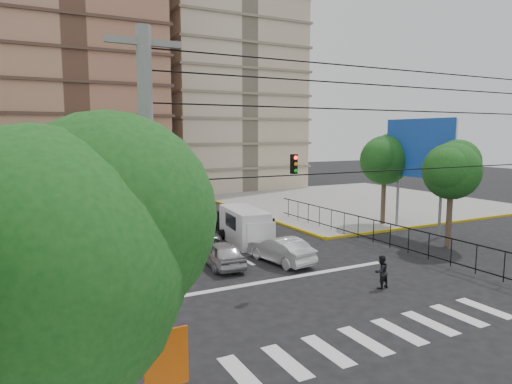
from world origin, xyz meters
TOP-DOWN VIEW (x-y plane):
  - ground at (0.00, 0.00)m, footprint 160.00×160.00m
  - sidewalk_ne at (20.00, 20.00)m, footprint 26.00×26.00m
  - crosswalk_stripes at (0.00, -6.00)m, footprint 12.00×2.40m
  - stop_line at (0.00, 1.20)m, footprint 13.00×0.40m
  - tower_beige at (14.00, 40.00)m, footprint 17.00×16.00m
  - park_fence at (9.00, 4.50)m, footprint 0.10×22.50m
  - billboard at (14.45, 6.00)m, footprint 0.36×6.20m
  - tree_sw_near at (-10.90, -9.99)m, footprint 5.63×4.60m
  - tree_park_a at (13.08, 2.01)m, footprint 4.41×3.60m
  - tree_park_c at (14.09, 9.01)m, footprint 4.65×3.80m
  - tree_tudor at (-11.90, 16.01)m, footprint 5.39×4.40m
  - traffic_light_nw at (-7.80, 7.80)m, footprint 0.28×0.22m
  - traffic_light_hanging at (0.00, -2.04)m, footprint 18.00×9.12m
  - utility_pole_sw at (-9.00, -9.00)m, footprint 1.40×0.28m
  - district_sign at (-8.80, -9.24)m, footprint 0.90×0.12m
  - van_right_lane at (1.85, 8.67)m, footprint 2.54×5.23m
  - van_left_lane at (-1.29, 19.90)m, footprint 2.61×5.57m
  - car_silver_front_left at (-1.66, 4.60)m, footprint 2.01×4.29m
  - car_white_front_right at (1.57, 3.77)m, footprint 2.22×4.62m
  - car_grey_mid_left at (-1.44, 9.68)m, footprint 2.51×5.09m
  - car_silver_rear_left at (-1.87, 14.87)m, footprint 2.20×4.53m
  - car_darkgrey_mid_right at (2.40, 14.08)m, footprint 2.12×4.48m
  - car_white_rear_right at (1.98, 18.60)m, footprint 1.81×3.84m
  - pedestrian_crosswalk at (3.54, -2.09)m, footprint 0.81×0.65m

SIDE VIEW (x-z plane):
  - ground at x=0.00m, z-range 0.00..0.00m
  - park_fence at x=9.00m, z-range -0.83..0.83m
  - crosswalk_stripes at x=0.00m, z-range 0.00..0.01m
  - stop_line at x=0.00m, z-range 0.00..0.01m
  - sidewalk_ne at x=20.00m, z-range 0.00..0.15m
  - car_white_rear_right at x=1.98m, z-range 0.00..1.22m
  - car_silver_rear_left at x=-1.87m, z-range 0.00..1.27m
  - car_grey_mid_left at x=-1.44m, z-range 0.00..1.39m
  - car_silver_front_left at x=-1.66m, z-range 0.00..1.42m
  - car_white_front_right at x=1.57m, z-range 0.00..1.46m
  - car_darkgrey_mid_right at x=2.40m, z-range 0.00..1.48m
  - pedestrian_crosswalk at x=3.54m, z-range 0.00..1.57m
  - van_right_lane at x=1.85m, z-range -0.03..2.23m
  - van_left_lane at x=-1.29m, z-range -0.03..2.39m
  - district_sign at x=-8.80m, z-range 0.85..4.05m
  - traffic_light_nw at x=-7.80m, z-range 0.91..5.31m
  - utility_pole_sw at x=-9.00m, z-range 0.27..9.27m
  - tree_park_a at x=13.08m, z-range 1.60..8.42m
  - tree_tudor at x=-11.90m, z-range 1.50..8.93m
  - tree_sw_near at x=-10.90m, z-range 1.48..9.06m
  - tree_park_c at x=14.09m, z-range 1.71..8.96m
  - traffic_light_hanging at x=0.00m, z-range 5.44..6.36m
  - billboard at x=14.45m, z-range 1.95..10.05m
  - tower_beige at x=14.00m, z-range 0.00..48.00m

